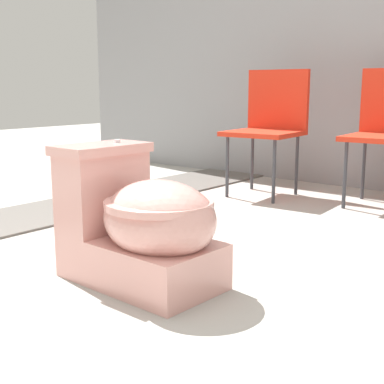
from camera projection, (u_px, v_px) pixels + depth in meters
name	position (u px, v px, depth m)	size (l,w,h in m)	color
ground_plane	(113.00, 306.00, 1.79)	(14.00, 14.00, 0.00)	#A8A59E
gravel_strip	(22.00, 218.00, 2.97)	(0.56, 8.00, 0.01)	#605B56
toilet	(141.00, 226.00, 1.96)	(0.64, 0.40, 0.52)	#E09E93
folding_chair_left	(270.00, 118.00, 3.58)	(0.47, 0.47, 0.83)	red
boulder_near	(99.00, 192.00, 3.26)	(0.29, 0.25, 0.18)	#B7B2AD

